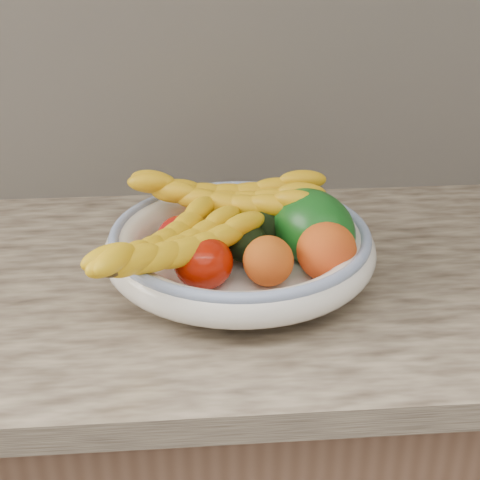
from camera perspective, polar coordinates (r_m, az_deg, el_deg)
name	(u,v)px	position (r m, az deg, el deg)	size (l,w,h in m)	color
fruit_bowl	(240,247)	(1.06, 0.00, -0.55)	(0.39, 0.39, 0.08)	white
clementine_back_left	(206,213)	(1.15, -2.65, 2.08)	(0.05, 0.05, 0.05)	#FF6D05
clementine_back_right	(254,212)	(1.16, 1.12, 2.21)	(0.05, 0.05, 0.05)	#E16504
clementine_back_mid	(246,225)	(1.11, 0.45, 1.18)	(0.05, 0.05, 0.05)	orange
tomato_left	(181,237)	(1.06, -4.60, 0.20)	(0.07, 0.07, 0.06)	#A00C0C
tomato_near_left	(203,262)	(0.99, -2.85, -1.74)	(0.08, 0.08, 0.07)	#AB1303
avocado_center	(243,239)	(1.05, 0.21, 0.04)	(0.06, 0.09, 0.06)	black
avocado_right	(270,223)	(1.10, 2.33, 1.35)	(0.08, 0.11, 0.08)	black
green_mango	(312,227)	(1.06, 5.59, 1.01)	(0.10, 0.15, 0.11)	#0D4A11
peach_front	(268,261)	(0.99, 2.21, -1.63)	(0.07, 0.07, 0.07)	orange
peach_right	(327,251)	(1.01, 6.73, -0.85)	(0.08, 0.08, 0.08)	orange
banana_bunch_back	(225,202)	(1.11, -1.15, 2.97)	(0.31, 0.12, 0.09)	#ECB313
banana_bunch_front	(171,251)	(0.98, -5.36, -0.89)	(0.30, 0.12, 0.08)	yellow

